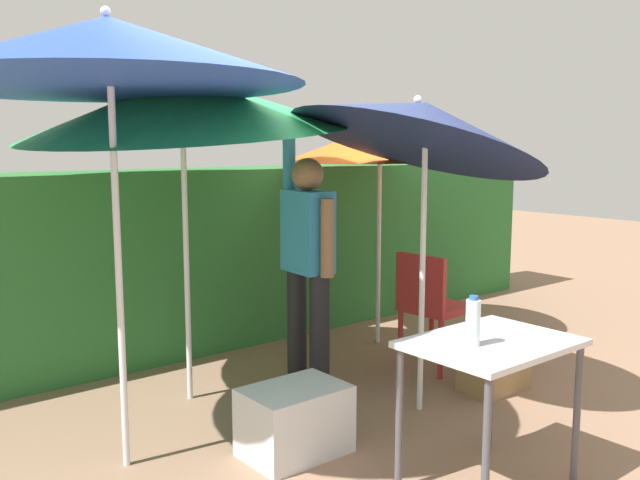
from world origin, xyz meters
The scene contains 12 objects.
ground_plane centered at (0.00, 0.00, 0.00)m, with size 24.00×24.00×0.00m, color #937056.
hedge_row centered at (0.00, 2.06, 0.74)m, with size 8.00×0.70×1.48m, color #2D7033.
umbrella_rainbow centered at (0.50, -0.07, 1.81)m, with size 1.62×1.60×2.20m.
umbrella_orange centered at (-0.56, 0.97, 1.94)m, with size 2.12×2.10×2.26m.
umbrella_yellow centered at (-1.29, 0.35, 2.14)m, with size 1.93×1.94×2.36m.
umbrella_navy centered at (1.31, 1.13, 1.71)m, with size 1.54×1.53×1.89m.
person_vendor centered at (0.20, 0.68, 0.93)m, with size 0.24×0.55×1.88m.
chair_plastic centered at (1.13, 0.38, 0.51)m, with size 0.47×0.47×0.89m.
cooler_box centered at (-0.51, -0.11, 0.19)m, with size 0.56×0.39×0.38m, color silver.
crate_cardboard centered at (1.15, -0.19, 0.19)m, with size 0.46×0.30×0.38m, color #9E7A4C.
folding_table centered at (0.01, -1.01, 0.66)m, with size 0.80×0.60×0.76m.
bottle_water centered at (-0.13, -1.00, 0.87)m, with size 0.07×0.07×0.24m.
Camera 1 is at (-2.64, -2.96, 1.70)m, focal length 38.18 mm.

